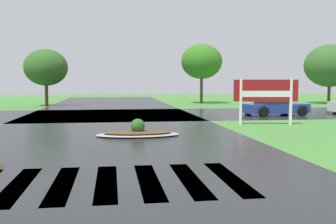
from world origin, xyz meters
TOP-DOWN VIEW (x-y plane):
  - asphalt_roadway at (0.00, 10.00)m, footprint 10.65×80.00m
  - asphalt_cross_road at (0.00, 21.72)m, footprint 90.00×9.58m
  - crosswalk_stripes at (0.00, 4.69)m, footprint 5.85×3.15m
  - estate_billboard at (7.61, 14.77)m, footprint 3.10×0.63m
  - median_island at (1.12, 11.72)m, footprint 3.28×1.61m
  - car_dark_suv at (10.26, 19.89)m, footprint 4.15×2.60m
  - background_treeline at (3.46, 32.01)m, footprint 41.53×6.67m

SIDE VIEW (x-z plane):
  - crosswalk_stripes at x=0.00m, z-range 0.00..0.01m
  - asphalt_roadway at x=0.00m, z-range 0.00..0.01m
  - asphalt_cross_road at x=0.00m, z-range 0.00..0.01m
  - median_island at x=1.12m, z-range -0.20..0.48m
  - car_dark_suv at x=10.26m, z-range -0.05..1.20m
  - estate_billboard at x=7.61m, z-range 0.43..2.71m
  - background_treeline at x=3.46m, z-range 0.83..6.70m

